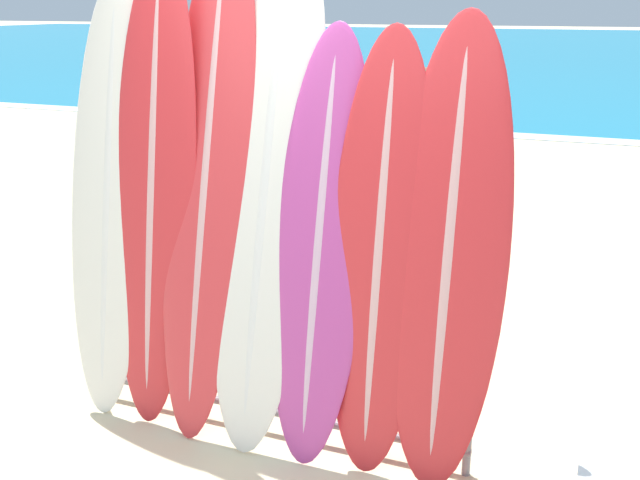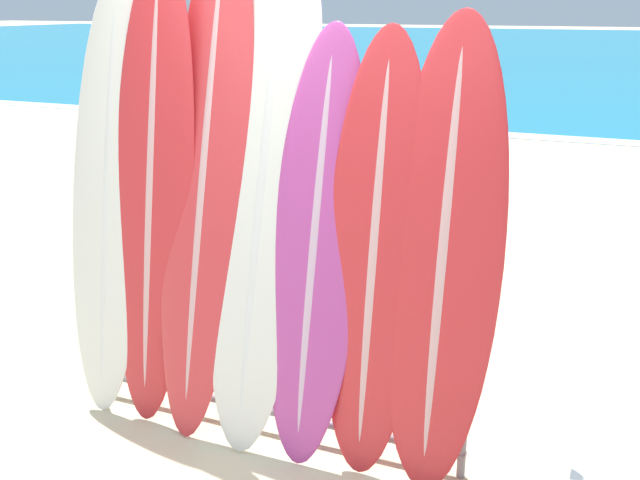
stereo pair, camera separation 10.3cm
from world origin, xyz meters
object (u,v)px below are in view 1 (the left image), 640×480
object	(u,v)px
surfboard_rack	(263,355)
surfboard_slot_4	(321,248)
surfboard_slot_2	(208,182)
person_near_water	(422,136)
person_mid_beach	(383,112)
surfboard_slot_3	(267,188)
surfboard_slot_1	(154,192)
surfboard_slot_5	(380,257)
surfboard_slot_0	(110,200)
surfboard_slot_6	(449,258)

from	to	relation	value
surfboard_rack	surfboard_slot_4	world-z (taller)	surfboard_slot_4
surfboard_slot_2	surfboard_slot_4	distance (m)	0.69
surfboard_rack	person_near_water	bearing A→B (deg)	93.87
surfboard_slot_4	person_mid_beach	world-z (taller)	surfboard_slot_4
surfboard_rack	surfboard_slot_3	size ratio (longest dim) A/B	0.84
surfboard_slot_2	surfboard_slot_3	size ratio (longest dim) A/B	1.01
surfboard_slot_1	surfboard_slot_5	distance (m)	1.25
surfboard_slot_5	person_mid_beach	bearing A→B (deg)	106.82
surfboard_slot_5	person_near_water	distance (m)	4.57
surfboard_slot_0	person_near_water	size ratio (longest dim) A/B	1.51
surfboard_rack	person_mid_beach	distance (m)	5.28
surfboard_slot_1	person_mid_beach	world-z (taller)	surfboard_slot_1
surfboard_slot_6	person_near_water	bearing A→B (deg)	105.45
surfboard_slot_0	person_near_water	bearing A→B (deg)	82.28
surfboard_slot_0	surfboard_slot_2	size ratio (longest dim) A/B	0.90
surfboard_slot_0	surfboard_slot_6	world-z (taller)	surfboard_slot_0
surfboard_slot_5	person_near_water	size ratio (longest dim) A/B	1.35
surfboard_slot_2	surfboard_slot_5	size ratio (longest dim) A/B	1.25
surfboard_slot_0	person_mid_beach	distance (m)	5.13
surfboard_slot_3	person_mid_beach	world-z (taller)	surfboard_slot_3
surfboard_slot_3	surfboard_slot_6	xyz separation A→B (m)	(0.94, -0.09, -0.22)
surfboard_slot_3	surfboard_slot_5	world-z (taller)	surfboard_slot_3
surfboard_slot_3	surfboard_slot_4	size ratio (longest dim) A/B	1.24
surfboard_slot_1	surfboard_slot_6	size ratio (longest dim) A/B	1.15
surfboard_slot_1	surfboard_slot_2	xyz separation A→B (m)	(0.30, 0.04, 0.07)
surfboard_slot_1	surfboard_slot_5	bearing A→B (deg)	-1.54
surfboard_slot_1	person_mid_beach	xyz separation A→B (m)	(-0.33, 5.13, -0.25)
surfboard_slot_1	person_near_water	xyz separation A→B (m)	(0.32, 4.44, -0.39)
surfboard_slot_5	surfboard_rack	bearing A→B (deg)	-179.03
surfboard_slot_4	surfboard_rack	bearing A→B (deg)	-176.17
person_near_water	surfboard_slot_0	bearing A→B (deg)	-50.58
surfboard_slot_1	surfboard_slot_6	world-z (taller)	surfboard_slot_1
surfboard_slot_4	surfboard_slot_5	distance (m)	0.30
surfboard_rack	surfboard_slot_5	world-z (taller)	surfboard_slot_5
person_near_water	person_mid_beach	xyz separation A→B (m)	(-0.65, 0.69, 0.14)
surfboard_slot_3	surfboard_slot_0	bearing A→B (deg)	-176.21
surfboard_slot_0	surfboard_slot_6	bearing A→B (deg)	-0.84
surfboard_slot_2	surfboard_slot_3	distance (m)	0.32
surfboard_rack	surfboard_slot_6	world-z (taller)	surfboard_slot_6
person_near_water	person_mid_beach	distance (m)	0.96
surfboard_slot_4	person_mid_beach	bearing A→B (deg)	103.75
surfboard_rack	person_mid_beach	world-z (taller)	person_mid_beach
surfboard_slot_4	surfboard_slot_6	world-z (taller)	surfboard_slot_6
surfboard_slot_2	surfboard_slot_1	bearing A→B (deg)	-171.49
surfboard_slot_6	person_near_water	world-z (taller)	surfboard_slot_6
surfboard_rack	surfboard_slot_5	size ratio (longest dim) A/B	1.04
surfboard_slot_0	surfboard_slot_5	size ratio (longest dim) A/B	1.12
surfboard_slot_1	surfboard_slot_3	world-z (taller)	surfboard_slot_3
surfboard_slot_6	person_mid_beach	xyz separation A→B (m)	(-1.88, 5.16, -0.10)
surfboard_slot_0	surfboard_slot_6	xyz separation A→B (m)	(1.84, -0.03, -0.09)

